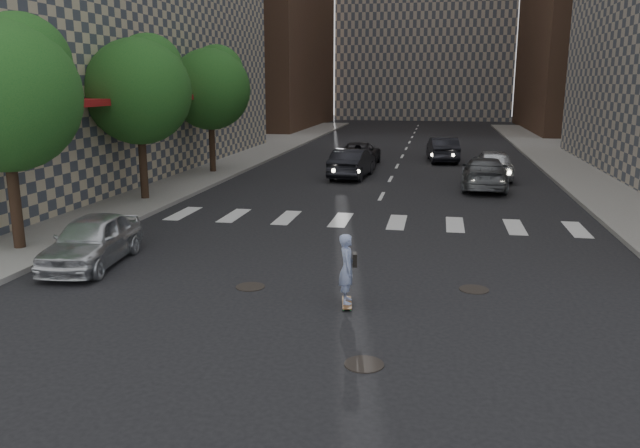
# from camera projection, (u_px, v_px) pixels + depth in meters

# --- Properties ---
(ground) EXTENTS (160.00, 160.00, 0.00)m
(ground) POSITION_uv_depth(u_px,v_px,m) (323.00, 310.00, 13.52)
(ground) COLOR black
(ground) RESTS_ON ground
(sidewalk_left) EXTENTS (13.00, 80.00, 0.15)m
(sidewalk_left) POSITION_uv_depth(u_px,v_px,m) (135.00, 168.00, 35.29)
(sidewalk_left) COLOR gray
(sidewalk_left) RESTS_ON ground
(tree_a) EXTENTS (4.20, 4.20, 6.60)m
(tree_a) POSITION_uv_depth(u_px,v_px,m) (7.00, 89.00, 17.21)
(tree_a) COLOR #382619
(tree_a) RESTS_ON sidewalk_left
(tree_b) EXTENTS (4.20, 4.20, 6.60)m
(tree_b) POSITION_uv_depth(u_px,v_px,m) (141.00, 87.00, 24.87)
(tree_b) COLOR #382619
(tree_b) RESTS_ON sidewalk_left
(tree_c) EXTENTS (4.20, 4.20, 6.60)m
(tree_c) POSITION_uv_depth(u_px,v_px,m) (212.00, 85.00, 32.53)
(tree_c) COLOR #382619
(tree_c) RESTS_ON sidewalk_left
(manhole_a) EXTENTS (0.70, 0.70, 0.02)m
(manhole_a) POSITION_uv_depth(u_px,v_px,m) (364.00, 364.00, 10.91)
(manhole_a) COLOR black
(manhole_a) RESTS_ON ground
(manhole_b) EXTENTS (0.70, 0.70, 0.02)m
(manhole_b) POSITION_uv_depth(u_px,v_px,m) (250.00, 287.00, 15.03)
(manhole_b) COLOR black
(manhole_b) RESTS_ON ground
(manhole_c) EXTENTS (0.70, 0.70, 0.02)m
(manhole_c) POSITION_uv_depth(u_px,v_px,m) (474.00, 289.00, 14.84)
(manhole_c) COLOR black
(manhole_c) RESTS_ON ground
(skateboarder) EXTENTS (0.46, 0.84, 1.64)m
(skateboarder) POSITION_uv_depth(u_px,v_px,m) (347.00, 269.00, 13.59)
(skateboarder) COLOR brown
(skateboarder) RESTS_ON ground
(silver_sedan) EXTENTS (2.01, 4.15, 1.36)m
(silver_sedan) POSITION_uv_depth(u_px,v_px,m) (92.00, 240.00, 16.73)
(silver_sedan) COLOR silver
(silver_sedan) RESTS_ON ground
(traffic_car_a) EXTENTS (1.96, 4.67, 1.50)m
(traffic_car_a) POSITION_uv_depth(u_px,v_px,m) (352.00, 163.00, 32.01)
(traffic_car_a) COLOR black
(traffic_car_a) RESTS_ON ground
(traffic_car_b) EXTENTS (2.25, 5.11, 1.46)m
(traffic_car_b) POSITION_uv_depth(u_px,v_px,m) (484.00, 173.00, 28.67)
(traffic_car_b) COLOR #4F5256
(traffic_car_b) RESTS_ON ground
(traffic_car_c) EXTENTS (2.33, 4.97, 1.38)m
(traffic_car_c) POSITION_uv_depth(u_px,v_px,m) (359.00, 154.00, 36.69)
(traffic_car_c) COLOR black
(traffic_car_c) RESTS_ON ground
(traffic_car_d) EXTENTS (1.94, 4.56, 1.54)m
(traffic_car_d) POSITION_uv_depth(u_px,v_px,m) (493.00, 164.00, 31.59)
(traffic_car_d) COLOR silver
(traffic_car_d) RESTS_ON ground
(traffic_car_e) EXTENTS (2.09, 4.77, 1.52)m
(traffic_car_e) POSITION_uv_depth(u_px,v_px,m) (443.00, 149.00, 38.49)
(traffic_car_e) COLOR black
(traffic_car_e) RESTS_ON ground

